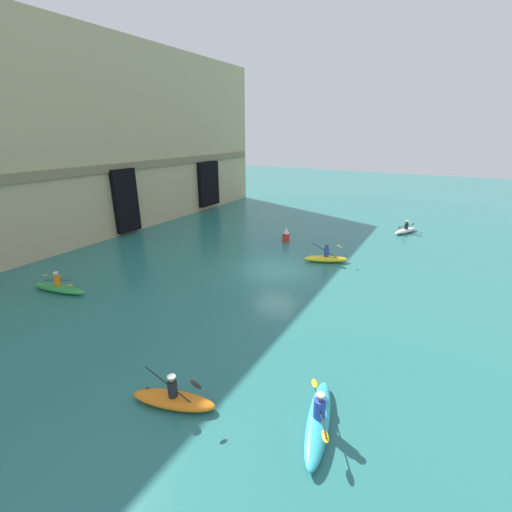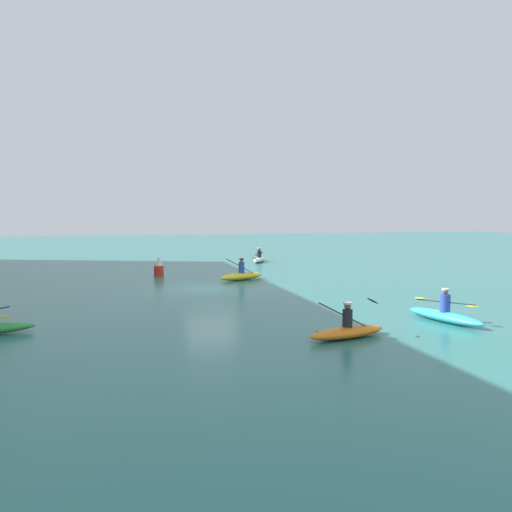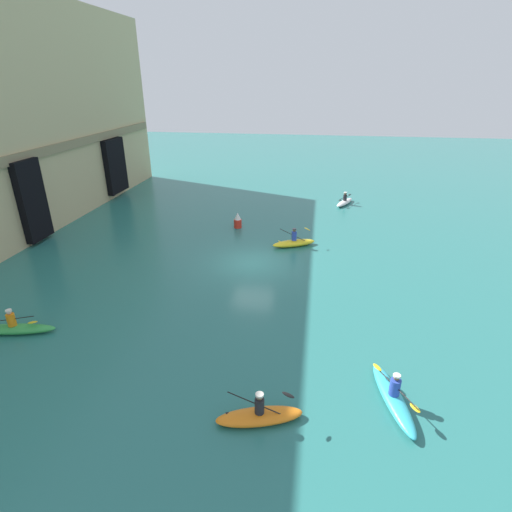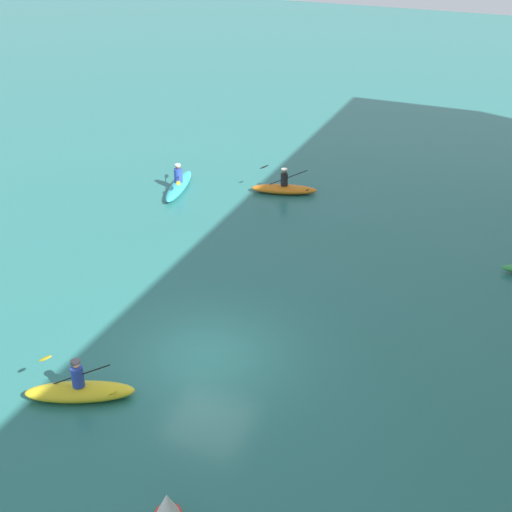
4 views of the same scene
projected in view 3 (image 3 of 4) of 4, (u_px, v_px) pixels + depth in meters
The scene contains 7 objects.
ground_plane at pixel (253, 263), 23.87m from camera, with size 120.00×120.00×0.00m, color #28706B.
kayak_cyan at pixel (393, 397), 13.49m from camera, with size 3.51×1.40×1.18m.
kayak_yellow at pixel (294, 242), 26.14m from camera, with size 1.95×2.96×1.30m.
kayak_orange at pixel (259, 415), 12.77m from camera, with size 1.56×2.93×1.23m.
kayak_green at pixel (14, 328), 17.19m from camera, with size 1.30×3.60×1.17m.
kayak_white at pixel (345, 202), 34.85m from camera, with size 2.99×1.85×1.08m.
marker_buoy at pixel (238, 221), 29.29m from camera, with size 0.57×0.57×1.16m.
Camera 3 is at (-21.35, -3.50, 10.10)m, focal length 28.00 mm.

